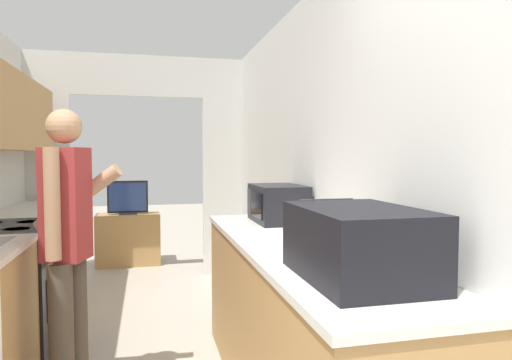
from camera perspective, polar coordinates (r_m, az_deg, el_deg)
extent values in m
cube|color=silver|center=(2.73, 10.50, -0.09)|extent=(0.06, 6.67, 2.50)
cube|color=silver|center=(5.39, -25.52, -1.14)|extent=(0.65, 0.06, 2.05)
cube|color=silver|center=(5.36, -3.19, -0.86)|extent=(0.65, 0.06, 2.05)
cube|color=silver|center=(5.33, -14.58, 12.51)|extent=(2.73, 0.06, 0.45)
cube|color=#B2844C|center=(4.59, -25.47, -9.16)|extent=(0.60, 1.36, 0.89)
cube|color=silver|center=(4.52, -25.60, -3.36)|extent=(0.62, 1.37, 0.03)
cube|color=#B2844C|center=(2.60, 5.21, -18.39)|extent=(0.60, 2.37, 0.89)
cube|color=silver|center=(2.47, 5.26, -8.31)|extent=(0.62, 2.40, 0.03)
cube|color=black|center=(3.59, -28.87, -12.37)|extent=(0.62, 0.74, 0.93)
cube|color=black|center=(3.52, -23.82, -12.55)|extent=(0.01, 0.50, 0.28)
cylinder|color=#B7B7BC|center=(3.46, -23.57, -8.85)|extent=(0.02, 0.59, 0.02)
cylinder|color=#232328|center=(3.31, -27.76, -5.47)|extent=(0.16, 0.16, 0.01)
cylinder|color=#232328|center=(3.62, -26.49, -4.71)|extent=(0.16, 0.16, 0.01)
cylinder|color=#4C4238|center=(2.81, -23.15, -17.77)|extent=(0.16, 0.16, 0.82)
cylinder|color=#4C4238|center=(2.95, -21.59, -16.70)|extent=(0.16, 0.16, 0.82)
cube|color=maroon|center=(2.71, -22.67, -2.77)|extent=(0.26, 0.26, 0.62)
cylinder|color=tan|center=(2.58, -24.12, -2.75)|extent=(0.10, 0.10, 0.59)
cylinder|color=tan|center=(2.84, -21.37, -2.17)|extent=(0.53, 0.23, 0.40)
sphere|color=tan|center=(2.70, -22.87, 6.20)|extent=(0.19, 0.19, 0.19)
cube|color=black|center=(1.80, 12.64, -9.24)|extent=(0.41, 0.61, 0.18)
cube|color=black|center=(1.78, 12.69, -4.94)|extent=(0.41, 0.61, 0.10)
cube|color=#2D2D33|center=(2.07, 8.79, -3.73)|extent=(0.25, 0.02, 0.10)
cube|color=black|center=(3.22, 2.76, -2.94)|extent=(0.33, 0.50, 0.26)
cube|color=black|center=(3.13, 0.06, -3.12)|extent=(0.01, 0.30, 0.18)
cube|color=#38383D|center=(3.34, -0.83, -2.71)|extent=(0.01, 0.10, 0.19)
cube|color=#B2844C|center=(6.10, -15.64, -7.11)|extent=(0.79, 0.42, 0.65)
cube|color=black|center=(6.01, -15.70, -4.05)|extent=(0.22, 0.16, 0.02)
cube|color=black|center=(5.99, -15.74, -2.03)|extent=(0.50, 0.04, 0.41)
cube|color=navy|center=(5.96, -15.74, -2.05)|extent=(0.46, 0.01, 0.36)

